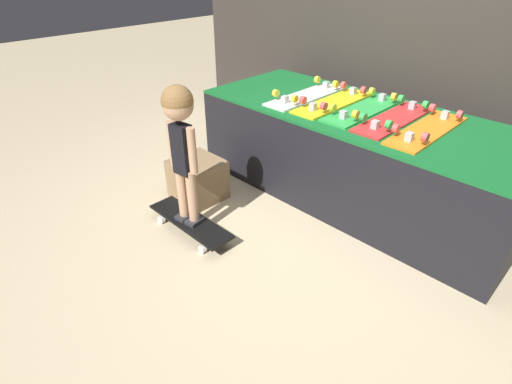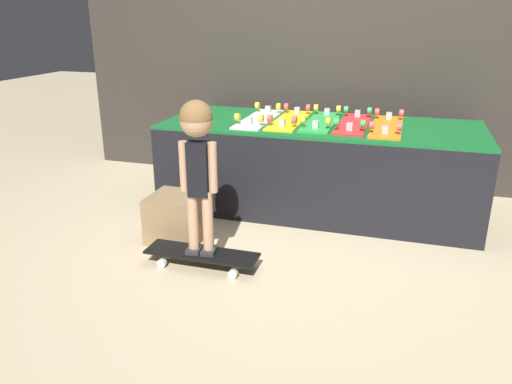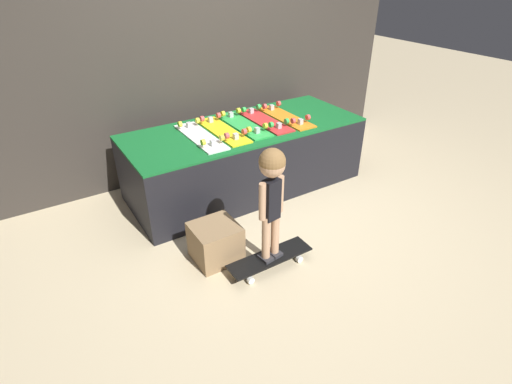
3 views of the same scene
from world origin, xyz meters
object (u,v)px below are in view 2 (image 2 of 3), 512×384
Objects in this scene: child at (197,149)px; storage_box at (177,218)px; skateboard_red_on_rack at (354,123)px; skateboard_on_floor at (202,255)px; skateboard_white_on_rack at (259,118)px; skateboard_green_on_rack at (322,121)px; skateboard_orange_on_rack at (387,126)px; skateboard_yellow_on_rack at (290,119)px.

storage_box is at bearing 126.59° from child.
skateboard_red_on_rack is 1.11× the size of skateboard_on_floor.
skateboard_on_floor is (-0.01, -1.14, -0.59)m from skateboard_white_on_rack.
skateboard_on_floor is at bearing -111.98° from skateboard_green_on_rack.
skateboard_white_on_rack is at bearing 81.88° from child.
skateboard_green_on_rack is 1.00× the size of skateboard_orange_on_rack.
skateboard_yellow_on_rack is 1.00× the size of skateboard_red_on_rack.
skateboard_green_on_rack is 2.16× the size of storage_box.
skateboard_orange_on_rack is at bearing 50.54° from skateboard_on_floor.
child is (-0.71, -1.17, 0.05)m from skateboard_red_on_rack.
skateboard_white_on_rack is 0.47m from skateboard_green_on_rack.
skateboard_red_on_rack is at bearing 2.46° from skateboard_white_on_rack.
skateboard_red_on_rack is (0.70, 0.03, 0.00)m from skateboard_white_on_rack.
skateboard_on_floor is at bearing -90.42° from skateboard_white_on_rack.
skateboard_green_on_rack is 0.83× the size of child.
skateboard_white_on_rack and skateboard_yellow_on_rack have the same top height.
skateboard_green_on_rack reaches higher than storage_box.
child reaches higher than skateboard_on_floor.
skateboard_on_floor is (-0.94, -1.14, -0.59)m from skateboard_orange_on_rack.
skateboard_white_on_rack reaches higher than storage_box.
skateboard_white_on_rack is at bearing 89.58° from skateboard_on_floor.
storage_box is (-0.30, 0.31, -0.56)m from child.
skateboard_red_on_rack is at bearing 173.83° from skateboard_orange_on_rack.
skateboard_red_on_rack is at bearing 40.56° from storage_box.
skateboard_red_on_rack is 0.23m from skateboard_orange_on_rack.
skateboard_red_on_rack and skateboard_orange_on_rack have the same top height.
skateboard_white_on_rack is 1.00× the size of skateboard_green_on_rack.
skateboard_on_floor is at bearing 172.30° from child.
skateboard_yellow_on_rack is at bearing 4.81° from skateboard_white_on_rack.
child is (-0.48, -1.18, 0.05)m from skateboard_green_on_rack.
skateboard_orange_on_rack is (0.47, -0.03, 0.00)m from skateboard_green_on_rack.
skateboard_green_on_rack is 1.27m from child.
child is at bearing -121.21° from skateboard_red_on_rack.
skateboard_on_floor is at bearing -45.72° from storage_box.
skateboard_white_on_rack is at bearing -179.71° from skateboard_orange_on_rack.
skateboard_white_on_rack is 1.28m from skateboard_on_floor.
skateboard_green_on_rack and skateboard_red_on_rack have the same top height.
child is (0.00, 0.00, 0.64)m from skateboard_on_floor.
skateboard_green_on_rack is (0.23, 0.02, 0.00)m from skateboard_yellow_on_rack.
skateboard_orange_on_rack is (0.93, 0.00, 0.00)m from skateboard_white_on_rack.
skateboard_red_on_rack is 1.49m from skateboard_on_floor.
skateboard_orange_on_rack is (0.70, -0.01, 0.00)m from skateboard_yellow_on_rack.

